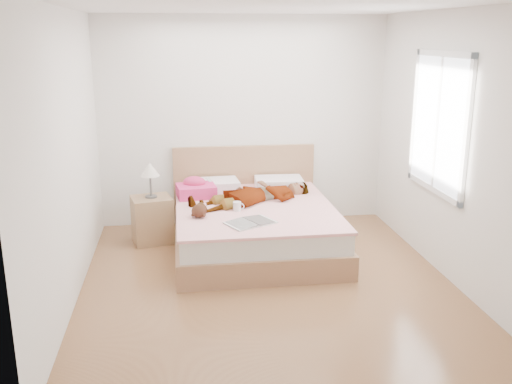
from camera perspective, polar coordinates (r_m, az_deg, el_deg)
ground at (r=5.67m, az=1.20°, el=-9.14°), size 4.00×4.00×0.00m
woman at (r=6.56m, az=-0.13°, el=0.06°), size 1.64×1.15×0.21m
hair at (r=6.96m, az=-5.29°, el=0.33°), size 0.47×0.55×0.08m
phone at (r=6.88m, az=-4.71°, el=1.23°), size 0.07×0.09×0.05m
room_shell at (r=6.04m, az=17.79°, el=6.56°), size 4.00×4.00×4.00m
bed at (r=6.52m, az=-0.22°, el=-3.16°), size 1.80×2.08×1.00m
towel at (r=6.75m, az=-6.05°, el=0.32°), size 0.48×0.41×0.23m
magazine at (r=5.78m, az=-0.56°, el=-3.07°), size 0.56×0.49×0.03m
coffee_mug at (r=6.18m, az=-1.88°, el=-1.43°), size 0.14×0.12×0.10m
plush_toy at (r=6.01m, az=-5.68°, el=-1.82°), size 0.20×0.26×0.14m
nightstand at (r=6.76m, az=-10.34°, el=-2.37°), size 0.52×0.48×0.95m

